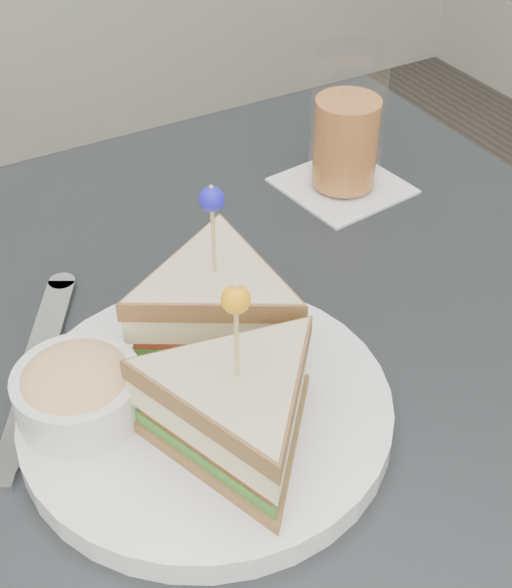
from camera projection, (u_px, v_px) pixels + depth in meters
name	position (u px, v px, depth m)	size (l,w,h in m)	color
table	(252.00, 413.00, 0.73)	(0.80, 0.80, 0.75)	black
plate_meal	(208.00, 370.00, 0.60)	(0.36, 0.36, 0.16)	white
cutlery_knife	(33.00, 377.00, 0.65)	(0.14, 0.22, 0.01)	silver
drink_set	(347.00, 130.00, 0.84)	(0.13, 0.13, 0.15)	white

